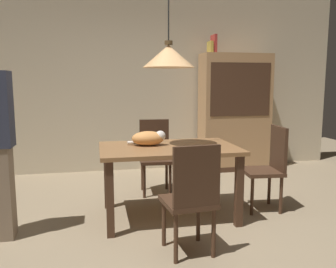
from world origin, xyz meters
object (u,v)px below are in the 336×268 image
book_yellow_short (210,47)px  chair_near_front (192,195)px  chair_far_back (155,153)px  cat_sleeping (149,138)px  hutch_bookcase (234,115)px  dining_table (169,156)px  chair_right_side (269,164)px  book_red_tall (214,44)px  pendant_lamp (169,56)px

book_yellow_short → chair_near_front: bearing=-110.7°
chair_far_back → cat_sleeping: chair_far_back is taller
cat_sleeping → hutch_bookcase: size_ratio=0.21×
dining_table → chair_far_back: (0.00, 0.88, -0.14)m
dining_table → chair_far_back: 0.89m
chair_right_side → book_red_tall: size_ratio=3.32×
chair_far_back → cat_sleeping: (-0.19, -0.78, 0.32)m
book_yellow_short → book_red_tall: 0.08m
chair_right_side → book_yellow_short: size_ratio=4.65×
book_red_tall → chair_far_back: bearing=-138.6°
book_yellow_short → book_red_tall: size_ratio=0.71×
chair_near_front → pendant_lamp: bearing=90.5°
pendant_lamp → book_red_tall: 2.16m
chair_right_side → book_yellow_short: book_yellow_short is taller
book_yellow_short → chair_far_back: bearing=-137.1°
chair_right_side → chair_near_front: size_ratio=1.00×
dining_table → chair_right_side: bearing=-0.4°
pendant_lamp → hutch_bookcase: size_ratio=0.70×
book_red_tall → cat_sleeping: bearing=-126.4°
chair_near_front → book_yellow_short: size_ratio=4.65×
chair_near_front → cat_sleeping: (-0.20, 0.98, 0.32)m
chair_far_back → book_red_tall: bearing=41.4°
dining_table → hutch_bookcase: (1.46, 1.83, 0.24)m
dining_table → pendant_lamp: size_ratio=1.08×
hutch_bookcase → book_yellow_short: 1.13m
book_red_tall → chair_right_side: bearing=-88.8°
chair_far_back → chair_right_side: (1.12, -0.89, 0.00)m
dining_table → book_red_tall: (1.09, 1.83, 1.34)m
chair_far_back → cat_sleeping: 0.86m
pendant_lamp → book_yellow_short: pendant_lamp is taller
pendant_lamp → chair_far_back: bearing=89.7°
cat_sleeping → hutch_bookcase: bearing=46.4°
chair_near_front → hutch_bookcase: bearing=61.8°
pendant_lamp → dining_table: bearing=122.0°
pendant_lamp → book_yellow_short: bearing=60.6°
chair_right_side → cat_sleeping: 1.36m
book_yellow_short → hutch_bookcase: bearing=-0.2°
chair_right_side → dining_table: bearing=179.6°
chair_right_side → pendant_lamp: (-1.13, 0.01, 1.15)m
chair_right_side → book_red_tall: 2.36m
hutch_bookcase → book_yellow_short: size_ratio=9.25×
chair_far_back → pendant_lamp: size_ratio=0.72×
chair_far_back → chair_right_side: size_ratio=1.00×
hutch_bookcase → book_red_tall: bearing=179.8°
book_yellow_short → book_red_tall: (0.06, 0.00, 0.05)m
dining_table → hutch_bookcase: bearing=51.4°
chair_near_front → chair_right_side: bearing=37.9°
chair_far_back → chair_right_side: same height
chair_right_side → hutch_bookcase: bearing=79.8°
hutch_bookcase → book_red_tall: book_red_tall is taller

